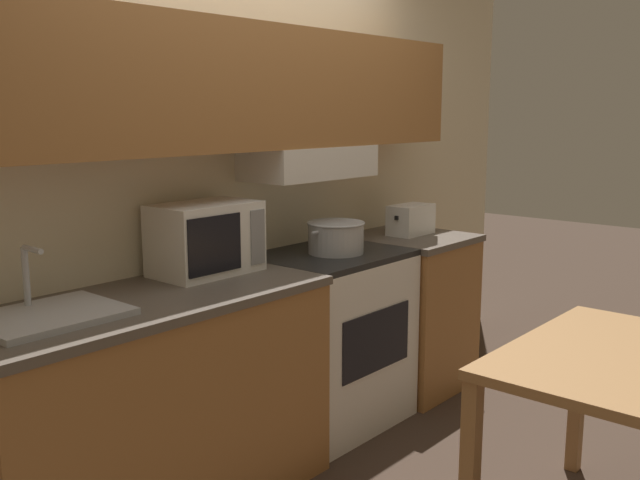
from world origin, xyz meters
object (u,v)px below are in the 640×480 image
object	(u,v)px
sink_basin	(49,314)
dining_table	(626,384)
stove_range	(330,338)
toaster	(411,219)
cooking_pot	(336,237)
microwave	(206,238)

from	to	relation	value
sink_basin	dining_table	xyz separation A→B (m)	(1.36, -1.50, -0.27)
stove_range	toaster	xyz separation A→B (m)	(0.73, -0.00, 0.54)
stove_range	toaster	world-z (taller)	toaster
cooking_pot	sink_basin	world-z (taller)	sink_basin
stove_range	sink_basin	xyz separation A→B (m)	(-1.52, -0.01, 0.47)
stove_range	dining_table	size ratio (longest dim) A/B	0.86
stove_range	toaster	bearing A→B (deg)	-0.16
microwave	sink_basin	size ratio (longest dim) A/B	0.95
stove_range	sink_basin	world-z (taller)	sink_basin
cooking_pot	microwave	xyz separation A→B (m)	(-0.72, 0.14, 0.07)
dining_table	cooking_pot	bearing A→B (deg)	83.40
cooking_pot	sink_basin	size ratio (longest dim) A/B	0.77
sink_basin	toaster	bearing A→B (deg)	0.33
stove_range	microwave	xyz separation A→B (m)	(-0.71, 0.12, 0.61)
microwave	toaster	size ratio (longest dim) A/B	1.58
cooking_pot	sink_basin	xyz separation A→B (m)	(-1.54, 0.01, -0.07)
toaster	sink_basin	xyz separation A→B (m)	(-2.25, -0.01, -0.07)
stove_range	sink_basin	size ratio (longest dim) A/B	1.87
toaster	dining_table	distance (m)	1.79
cooking_pot	dining_table	distance (m)	1.54
cooking_pot	toaster	xyz separation A→B (m)	(0.71, 0.02, 0.00)
cooking_pot	toaster	size ratio (longest dim) A/B	1.27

